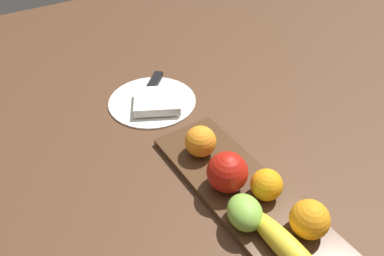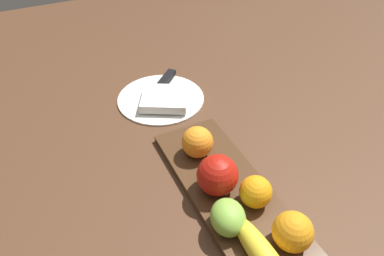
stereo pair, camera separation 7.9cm
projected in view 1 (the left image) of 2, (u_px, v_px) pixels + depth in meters
name	position (u px, v px, depth m)	size (l,w,h in m)	color
ground_plane	(240.00, 187.00, 0.72)	(2.40, 2.40, 0.00)	#533420
fruit_tray	(246.00, 196.00, 0.69)	(0.47, 0.15, 0.02)	#4E321D
apple	(227.00, 172.00, 0.68)	(0.08, 0.08, 0.08)	red
banana	(288.00, 249.00, 0.57)	(0.19, 0.04, 0.04)	yellow
orange_near_apple	(309.00, 219.00, 0.60)	(0.07, 0.07, 0.07)	orange
orange_near_banana	(201.00, 141.00, 0.75)	(0.07, 0.07, 0.07)	orange
orange_center	(267.00, 185.00, 0.66)	(0.06, 0.06, 0.06)	orange
grape_bunch	(245.00, 212.00, 0.62)	(0.07, 0.06, 0.05)	#88C145
dinner_plate	(152.00, 100.00, 0.94)	(0.23, 0.23, 0.01)	white
folded_napkin	(157.00, 101.00, 0.91)	(0.11, 0.12, 0.02)	white
knife	(153.00, 84.00, 0.98)	(0.14, 0.14, 0.01)	silver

